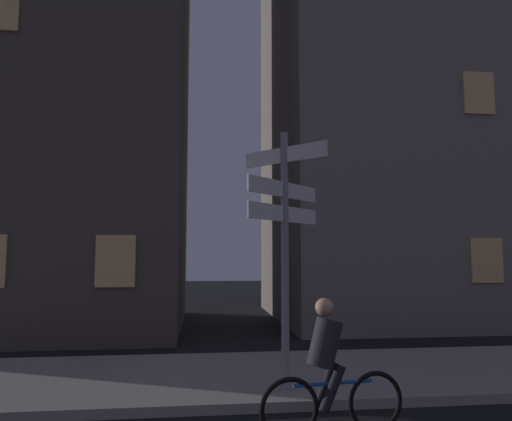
% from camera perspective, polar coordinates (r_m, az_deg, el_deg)
% --- Properties ---
extents(sidewalk_kerb, '(40.00, 3.39, 0.14)m').
position_cam_1_polar(sidewalk_kerb, '(8.46, -1.72, -19.50)').
color(sidewalk_kerb, gray).
rests_on(sidewalk_kerb, ground_plane).
extents(signpost, '(1.29, 1.29, 3.88)m').
position_cam_1_polar(signpost, '(7.18, 3.50, -2.37)').
color(signpost, gray).
rests_on(signpost, sidewalk_kerb).
extents(cyclist, '(1.81, 0.38, 1.61)m').
position_cam_1_polar(cyclist, '(5.94, 8.85, -18.74)').
color(cyclist, black).
rests_on(cyclist, ground_plane).
extents(building_right_block, '(13.56, 7.94, 16.92)m').
position_cam_1_polar(building_right_block, '(19.47, 23.13, 13.92)').
color(building_right_block, slate).
rests_on(building_right_block, ground_plane).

